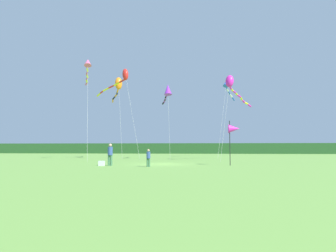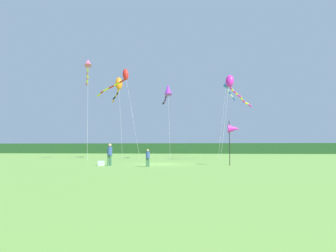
{
  "view_description": "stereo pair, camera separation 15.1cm",
  "coord_description": "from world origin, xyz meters",
  "px_view_note": "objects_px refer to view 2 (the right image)",
  "views": [
    {
      "loc": [
        3.39,
        -25.4,
        1.45
      ],
      "look_at": [
        0.0,
        6.0,
        3.81
      ],
      "focal_mm": 30.97,
      "sensor_mm": 36.0,
      "label": 1
    },
    {
      "loc": [
        3.54,
        -25.38,
        1.45
      ],
      "look_at": [
        0.0,
        6.0,
        3.81
      ],
      "focal_mm": 30.97,
      "sensor_mm": 36.0,
      "label": 2
    }
  ],
  "objects_px": {
    "person_child": "(148,157)",
    "cooler_box": "(101,163)",
    "kite_purple": "(168,91)",
    "kite_orange": "(119,85)",
    "banner_flag_pole": "(233,129)",
    "kite_blue": "(227,86)",
    "kite_magenta": "(232,85)",
    "person_adult": "(110,153)",
    "kite_rainbow": "(88,66)",
    "kite_red": "(122,78)"
  },
  "relations": [
    {
      "from": "kite_rainbow",
      "to": "kite_magenta",
      "type": "relative_size",
      "value": 1.31
    },
    {
      "from": "kite_rainbow",
      "to": "kite_purple",
      "type": "relative_size",
      "value": 1.33
    },
    {
      "from": "kite_purple",
      "to": "kite_rainbow",
      "type": "bearing_deg",
      "value": -172.08
    },
    {
      "from": "kite_purple",
      "to": "kite_orange",
      "type": "bearing_deg",
      "value": 158.36
    },
    {
      "from": "kite_red",
      "to": "person_adult",
      "type": "bearing_deg",
      "value": -78.38
    },
    {
      "from": "kite_rainbow",
      "to": "kite_purple",
      "type": "xyz_separation_m",
      "value": [
        9.78,
        1.36,
        -3.03
      ]
    },
    {
      "from": "kite_rainbow",
      "to": "cooler_box",
      "type": "bearing_deg",
      "value": -62.47
    },
    {
      "from": "kite_rainbow",
      "to": "kite_red",
      "type": "height_order",
      "value": "kite_rainbow"
    },
    {
      "from": "person_child",
      "to": "kite_purple",
      "type": "distance_m",
      "value": 15.48
    },
    {
      "from": "person_child",
      "to": "cooler_box",
      "type": "xyz_separation_m",
      "value": [
        -3.92,
        0.8,
        -0.55
      ]
    },
    {
      "from": "person_adult",
      "to": "banner_flag_pole",
      "type": "bearing_deg",
      "value": 7.99
    },
    {
      "from": "banner_flag_pole",
      "to": "kite_purple",
      "type": "height_order",
      "value": "kite_purple"
    },
    {
      "from": "kite_blue",
      "to": "kite_rainbow",
      "type": "bearing_deg",
      "value": -153.34
    },
    {
      "from": "kite_red",
      "to": "person_child",
      "type": "bearing_deg",
      "value": -66.18
    },
    {
      "from": "kite_blue",
      "to": "kite_purple",
      "type": "distance_m",
      "value": 11.17
    },
    {
      "from": "banner_flag_pole",
      "to": "kite_red",
      "type": "xyz_separation_m",
      "value": [
        -12.41,
        10.71,
        7.17
      ]
    },
    {
      "from": "banner_flag_pole",
      "to": "kite_magenta",
      "type": "bearing_deg",
      "value": 84.3
    },
    {
      "from": "person_adult",
      "to": "kite_orange",
      "type": "xyz_separation_m",
      "value": [
        -3.81,
        15.28,
        8.96
      ]
    },
    {
      "from": "person_adult",
      "to": "kite_rainbow",
      "type": "height_order",
      "value": "kite_rainbow"
    },
    {
      "from": "cooler_box",
      "to": "kite_orange",
      "type": "relative_size",
      "value": 0.04
    },
    {
      "from": "person_adult",
      "to": "kite_magenta",
      "type": "bearing_deg",
      "value": 42.1
    },
    {
      "from": "kite_rainbow",
      "to": "kite_blue",
      "type": "relative_size",
      "value": 1.09
    },
    {
      "from": "person_adult",
      "to": "cooler_box",
      "type": "distance_m",
      "value": 1.03
    },
    {
      "from": "kite_purple",
      "to": "kite_red",
      "type": "xyz_separation_m",
      "value": [
        -5.76,
        -0.37,
        1.66
      ]
    },
    {
      "from": "person_child",
      "to": "cooler_box",
      "type": "distance_m",
      "value": 4.04
    },
    {
      "from": "banner_flag_pole",
      "to": "kite_blue",
      "type": "xyz_separation_m",
      "value": [
        1.32,
        18.63,
        7.57
      ]
    },
    {
      "from": "cooler_box",
      "to": "kite_rainbow",
      "type": "bearing_deg",
      "value": 117.53
    },
    {
      "from": "banner_flag_pole",
      "to": "kite_red",
      "type": "relative_size",
      "value": 0.32
    },
    {
      "from": "cooler_box",
      "to": "kite_magenta",
      "type": "xyz_separation_m",
      "value": [
        11.4,
        9.85,
        8.24
      ]
    },
    {
      "from": "kite_blue",
      "to": "kite_purple",
      "type": "height_order",
      "value": "kite_blue"
    },
    {
      "from": "person_child",
      "to": "kite_red",
      "type": "distance_m",
      "value": 17.07
    },
    {
      "from": "kite_red",
      "to": "kite_magenta",
      "type": "bearing_deg",
      "value": -10.21
    },
    {
      "from": "kite_purple",
      "to": "banner_flag_pole",
      "type": "bearing_deg",
      "value": -59.03
    },
    {
      "from": "kite_magenta",
      "to": "kite_orange",
      "type": "bearing_deg",
      "value": 159.08
    },
    {
      "from": "banner_flag_pole",
      "to": "kite_magenta",
      "type": "distance_m",
      "value": 10.0
    },
    {
      "from": "kite_blue",
      "to": "kite_red",
      "type": "bearing_deg",
      "value": -150.0
    },
    {
      "from": "cooler_box",
      "to": "banner_flag_pole",
      "type": "bearing_deg",
      "value": 8.24
    },
    {
      "from": "person_adult",
      "to": "kite_red",
      "type": "relative_size",
      "value": 0.16
    },
    {
      "from": "person_child",
      "to": "kite_purple",
      "type": "relative_size",
      "value": 0.14
    },
    {
      "from": "kite_magenta",
      "to": "kite_blue",
      "type": "distance_m",
      "value": 10.53
    },
    {
      "from": "person_child",
      "to": "kite_rainbow",
      "type": "height_order",
      "value": "kite_rainbow"
    },
    {
      "from": "kite_purple",
      "to": "kite_magenta",
      "type": "bearing_deg",
      "value": -20.23
    },
    {
      "from": "kite_orange",
      "to": "kite_magenta",
      "type": "bearing_deg",
      "value": -20.92
    },
    {
      "from": "kite_purple",
      "to": "kite_orange",
      "type": "relative_size",
      "value": 0.84
    },
    {
      "from": "person_adult",
      "to": "banner_flag_pole",
      "type": "relative_size",
      "value": 0.48
    },
    {
      "from": "kite_blue",
      "to": "kite_purple",
      "type": "bearing_deg",
      "value": -136.55
    },
    {
      "from": "person_child",
      "to": "kite_rainbow",
      "type": "relative_size",
      "value": 0.11
    },
    {
      "from": "kite_magenta",
      "to": "kite_blue",
      "type": "relative_size",
      "value": 0.83
    },
    {
      "from": "cooler_box",
      "to": "kite_orange",
      "type": "xyz_separation_m",
      "value": [
        -3.16,
        15.42,
        9.75
      ]
    },
    {
      "from": "kite_rainbow",
      "to": "kite_orange",
      "type": "xyz_separation_m",
      "value": [
        2.7,
        4.17,
        -1.56
      ]
    }
  ]
}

